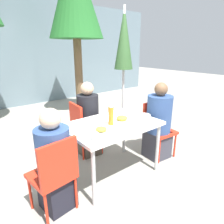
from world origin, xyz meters
TOP-DOWN VIEW (x-y plane):
  - ground_plane at (0.00, 0.00)m, footprint 24.00×24.00m
  - building_facade at (0.00, 4.40)m, footprint 10.00×0.20m
  - dining_table at (0.00, 0.00)m, footprint 1.17×0.80m
  - chair_left at (-0.87, -0.19)m, footprint 0.44×0.44m
  - person_left at (-0.83, -0.10)m, footprint 0.34×0.34m
  - chair_right at (0.89, -0.02)m, footprint 0.44×0.44m
  - person_right at (0.83, -0.09)m, footprint 0.37×0.37m
  - chair_far at (-0.02, 0.71)m, footprint 0.43×0.43m
  - person_far at (0.05, 0.65)m, footprint 0.33×0.33m
  - closed_umbrella at (0.97, 0.87)m, footprint 0.36×0.36m
  - plate_0 at (0.15, -0.02)m, footprint 0.26×0.26m
  - plate_1 at (-0.27, -0.15)m, footprint 0.23×0.23m
  - bottle at (-0.04, -0.03)m, footprint 0.06×0.06m
  - drinking_cup at (-0.45, -0.28)m, footprint 0.07×0.07m
  - salad_bowl at (0.44, -0.15)m, footprint 0.17×0.17m

SIDE VIEW (x-z plane):
  - ground_plane at x=0.00m, z-range 0.00..0.00m
  - chair_left at x=-0.87m, z-range 0.07..0.92m
  - chair_right at x=0.89m, z-range 0.07..0.92m
  - chair_far at x=-0.02m, z-range 0.07..0.92m
  - person_left at x=-0.83m, z-range -0.04..1.08m
  - person_right at x=0.83m, z-range -0.04..1.14m
  - person_far at x=0.05m, z-range -0.03..1.14m
  - dining_table at x=0.00m, z-range 0.30..1.04m
  - plate_1 at x=-0.27m, z-range 0.73..0.79m
  - plate_0 at x=0.15m, z-range 0.73..0.80m
  - salad_bowl at x=0.44m, z-range 0.74..0.80m
  - drinking_cup at x=-0.45m, z-range 0.74..0.83m
  - bottle at x=-0.04m, z-range 0.73..0.98m
  - building_facade at x=0.00m, z-range 0.00..3.00m
  - closed_umbrella at x=0.97m, z-range 0.53..2.86m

